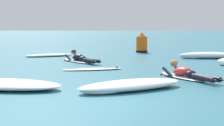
{
  "coord_description": "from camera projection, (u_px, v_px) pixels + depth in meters",
  "views": [
    {
      "loc": [
        -0.43,
        -7.55,
        1.61
      ],
      "look_at": [
        0.27,
        5.83,
        0.15
      ],
      "focal_mm": 59.51,
      "sensor_mm": 36.0,
      "label": 1
    }
  ],
  "objects": [
    {
      "name": "ground_plane",
      "position": [
        102.0,
        57.0,
        17.62
      ],
      "size": [
        120.0,
        120.0,
        0.0
      ],
      "primitive_type": "plane",
      "color": "#2D6B7A"
    },
    {
      "name": "drifting_surfboard",
      "position": [
        93.0,
        69.0,
        12.71
      ],
      "size": [
        2.13,
        0.92,
        0.16
      ],
      "color": "white",
      "rests_on": "ground"
    },
    {
      "name": "whitewater_mid_left",
      "position": [
        131.0,
        85.0,
        8.88
      ],
      "size": [
        2.87,
        1.92,
        0.25
      ],
      "color": "white",
      "rests_on": "ground"
    },
    {
      "name": "whitewater_far_band",
      "position": [
        49.0,
        55.0,
        17.75
      ],
      "size": [
        2.4,
        1.48,
        0.14
      ],
      "color": "white",
      "rests_on": "ground"
    },
    {
      "name": "channel_marker_buoy",
      "position": [
        142.0,
        44.0,
        20.17
      ],
      "size": [
        0.63,
        0.63,
        1.11
      ],
      "color": "#EA5B0F",
      "rests_on": "ground"
    },
    {
      "name": "whitewater_back",
      "position": [
        208.0,
        55.0,
        16.73
      ],
      "size": [
        2.68,
        0.96,
        0.3
      ],
      "color": "white",
      "rests_on": "ground"
    },
    {
      "name": "surfer_far",
      "position": [
        80.0,
        59.0,
        15.16
      ],
      "size": [
        1.75,
        2.41,
        0.55
      ],
      "color": "silver",
      "rests_on": "ground"
    },
    {
      "name": "whitewater_front",
      "position": [
        5.0,
        84.0,
        9.08
      ],
      "size": [
        3.14,
        1.94,
        0.22
      ],
      "color": "white",
      "rests_on": "ground"
    },
    {
      "name": "surfer_near",
      "position": [
        186.0,
        74.0,
        10.7
      ],
      "size": [
        1.37,
        2.46,
        0.53
      ],
      "color": "silver",
      "rests_on": "ground"
    }
  ]
}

